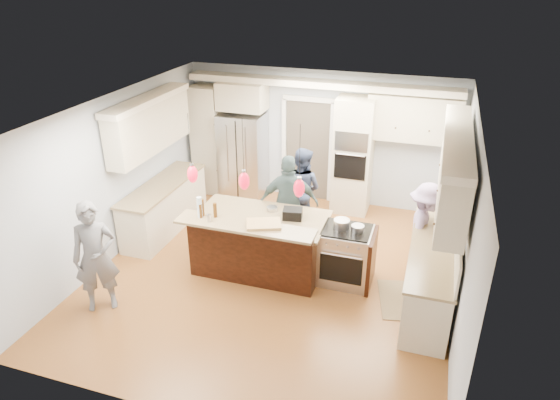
{
  "coord_description": "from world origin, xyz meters",
  "views": [
    {
      "loc": [
        2.19,
        -6.44,
        4.57
      ],
      "look_at": [
        0.0,
        0.35,
        1.15
      ],
      "focal_mm": 32.0,
      "sensor_mm": 36.0,
      "label": 1
    }
  ],
  "objects_px": {
    "kitchen_island": "(260,242)",
    "island_range": "(347,256)",
    "refrigerator": "(243,156)",
    "person_bar_end": "(95,257)",
    "person_far_left": "(301,189)"
  },
  "relations": [
    {
      "from": "refrigerator",
      "to": "person_far_left",
      "type": "distance_m",
      "value": 1.88
    },
    {
      "from": "refrigerator",
      "to": "kitchen_island",
      "type": "distance_m",
      "value": 2.91
    },
    {
      "from": "person_bar_end",
      "to": "person_far_left",
      "type": "xyz_separation_m",
      "value": [
        2.1,
        3.19,
        -0.04
      ]
    },
    {
      "from": "refrigerator",
      "to": "island_range",
      "type": "height_order",
      "value": "refrigerator"
    },
    {
      "from": "island_range",
      "to": "person_far_left",
      "type": "relative_size",
      "value": 0.58
    },
    {
      "from": "kitchen_island",
      "to": "island_range",
      "type": "xyz_separation_m",
      "value": [
        1.41,
        0.08,
        -0.03
      ]
    },
    {
      "from": "refrigerator",
      "to": "island_range",
      "type": "xyz_separation_m",
      "value": [
        2.71,
        -2.49,
        -0.44
      ]
    },
    {
      "from": "island_range",
      "to": "person_bar_end",
      "type": "relative_size",
      "value": 0.55
    },
    {
      "from": "person_bar_end",
      "to": "person_far_left",
      "type": "height_order",
      "value": "person_bar_end"
    },
    {
      "from": "refrigerator",
      "to": "island_range",
      "type": "relative_size",
      "value": 1.96
    },
    {
      "from": "person_far_left",
      "to": "refrigerator",
      "type": "bearing_deg",
      "value": -19.22
    },
    {
      "from": "refrigerator",
      "to": "person_bar_end",
      "type": "relative_size",
      "value": 1.07
    },
    {
      "from": "kitchen_island",
      "to": "person_bar_end",
      "type": "bearing_deg",
      "value": -138.02
    },
    {
      "from": "refrigerator",
      "to": "person_bar_end",
      "type": "distance_m",
      "value": 4.26
    },
    {
      "from": "refrigerator",
      "to": "person_bar_end",
      "type": "height_order",
      "value": "refrigerator"
    }
  ]
}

